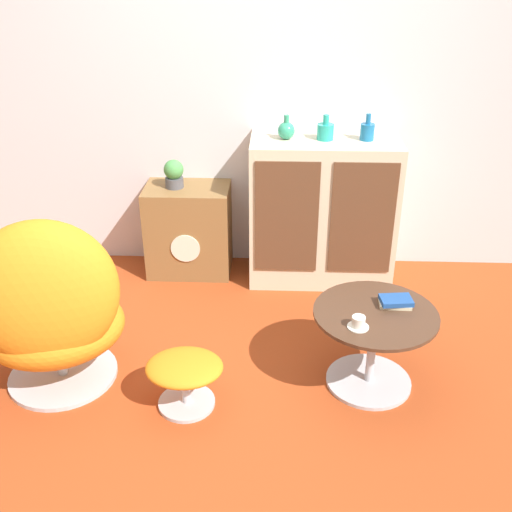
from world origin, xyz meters
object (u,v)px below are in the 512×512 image
egg_chair (50,312)px  book_stack (396,302)px  potted_plant (174,174)px  sideboard (322,211)px  coffee_table (373,340)px  vase_inner_right (367,131)px  teacup (358,323)px  tv_console (189,230)px  ottoman (185,373)px  vase_inner_left (325,131)px  vase_leftmost (286,130)px

egg_chair → book_stack: bearing=5.0°
potted_plant → sideboard: bearing=-2.8°
coffee_table → vase_inner_right: size_ratio=3.78×
potted_plant → vase_inner_right: bearing=-2.0°
book_stack → teacup: bearing=-135.4°
tv_console → book_stack: (1.23, -1.14, 0.15)m
vase_inner_right → teacup: size_ratio=1.59×
tv_console → teacup: 1.69m
tv_console → vase_inner_right: vase_inner_right is taller
sideboard → coffee_table: bearing=-80.0°
ottoman → egg_chair: bearing=169.2°
teacup → tv_console: bearing=127.0°
ottoman → vase_inner_left: size_ratio=2.45×
sideboard → ottoman: (-0.74, -1.37, -0.29)m
vase_leftmost → teacup: bearing=-74.8°
ottoman → book_stack: book_stack is taller
ottoman → sideboard: bearing=61.6°
sideboard → potted_plant: size_ratio=5.15×
egg_chair → teacup: (1.52, -0.06, 0.01)m
tv_console → vase_inner_left: (0.91, -0.04, 0.72)m
vase_inner_left → sideboard: bearing=-34.6°
book_stack → coffee_table: bearing=-146.7°
sideboard → book_stack: sideboard is taller
vase_inner_left → teacup: 1.42m
vase_leftmost → sideboard: bearing=-0.9°
egg_chair → potted_plant: bearing=71.5°
vase_leftmost → vase_inner_left: (0.25, 0.00, -0.00)m
egg_chair → vase_leftmost: 1.80m
vase_inner_right → coffee_table: bearing=-92.5°
tv_console → egg_chair: egg_chair is taller
vase_inner_right → potted_plant: bearing=178.0°
sideboard → ottoman: 1.58m
tv_console → vase_inner_right: bearing=-2.1°
coffee_table → vase_inner_left: bearing=100.3°
sideboard → coffee_table: sideboard is taller
vase_inner_right → teacup: 1.43m
teacup → book_stack: (0.21, 0.21, -0.00)m
tv_console → vase_leftmost: 0.98m
potted_plant → vase_inner_left: bearing=-2.6°
sideboard → vase_leftmost: 0.60m
egg_chair → potted_plant: 1.38m
vase_inner_left → potted_plant: 1.04m
tv_console → book_stack: size_ratio=3.70×
egg_chair → coffee_table: egg_chair is taller
vase_inner_left → vase_inner_right: bearing=0.0°
vase_leftmost → tv_console: bearing=176.2°
tv_console → vase_inner_left: size_ratio=3.99×
coffee_table → vase_leftmost: 1.46m
sideboard → teacup: size_ratio=9.36×
egg_chair → ottoman: egg_chair is taller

